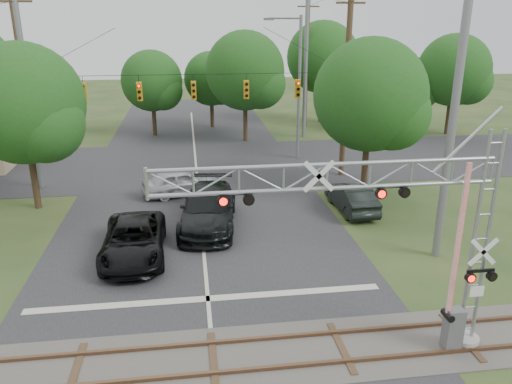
{
  "coord_description": "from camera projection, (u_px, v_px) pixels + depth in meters",
  "views": [
    {
      "loc": [
        -0.45,
        -10.63,
        9.7
      ],
      "look_at": [
        2.06,
        7.5,
        3.4
      ],
      "focal_mm": 35.0,
      "sensor_mm": 36.0,
      "label": 1
    }
  ],
  "objects": [
    {
      "name": "road_main",
      "position": [
        203.0,
        247.0,
        22.54
      ],
      "size": [
        14.0,
        90.0,
        0.02
      ],
      "primitive_type": "cube",
      "color": "#272729",
      "rests_on": "ground"
    },
    {
      "name": "road_cross",
      "position": [
        196.0,
        164.0,
        35.65
      ],
      "size": [
        90.0,
        12.0,
        0.02
      ],
      "primitive_type": "cube",
      "color": "#272729",
      "rests_on": "ground"
    },
    {
      "name": "railroad_track",
      "position": [
        213.0,
        359.0,
        15.04
      ],
      "size": [
        90.0,
        3.2,
        0.17
      ],
      "color": "#4D4943",
      "rests_on": "ground"
    },
    {
      "name": "crossing_gantry",
      "position": [
        388.0,
        226.0,
        13.97
      ],
      "size": [
        9.98,
        0.88,
        6.91
      ],
      "color": "#969791",
      "rests_on": "ground"
    },
    {
      "name": "traffic_signal_span",
      "position": [
        209.0,
        90.0,
        30.15
      ],
      "size": [
        19.34,
        0.36,
        11.5
      ],
      "color": "gray",
      "rests_on": "ground"
    },
    {
      "name": "pickup_black",
      "position": [
        134.0,
        240.0,
        21.39
      ],
      "size": [
        2.68,
        5.68,
        1.57
      ],
      "primitive_type": "imported",
      "rotation": [
        0.0,
        0.0,
        0.01
      ],
      "color": "black",
      "rests_on": "ground"
    },
    {
      "name": "car_dark",
      "position": [
        208.0,
        208.0,
        24.58
      ],
      "size": [
        3.35,
        6.67,
        1.86
      ],
      "primitive_type": "imported",
      "rotation": [
        0.0,
        0.0,
        -0.12
      ],
      "color": "black",
      "rests_on": "ground"
    },
    {
      "name": "sedan_silver",
      "position": [
        181.0,
        182.0,
        29.11
      ],
      "size": [
        4.85,
        3.0,
        1.54
      ],
      "primitive_type": "imported",
      "rotation": [
        0.0,
        0.0,
        1.85
      ],
      "color": "#A5A8AC",
      "rests_on": "ground"
    },
    {
      "name": "suv_dark",
      "position": [
        351.0,
        197.0,
        26.7
      ],
      "size": [
        1.76,
        4.6,
        1.5
      ],
      "primitive_type": "imported",
      "rotation": [
        0.0,
        0.0,
        3.18
      ],
      "color": "black",
      "rests_on": "ground"
    },
    {
      "name": "streetlight",
      "position": [
        297.0,
        81.0,
        35.33
      ],
      "size": [
        2.69,
        0.28,
        10.08
      ],
      "color": "gray",
      "rests_on": "ground"
    },
    {
      "name": "utility_poles",
      "position": [
        219.0,
        76.0,
        32.63
      ],
      "size": [
        24.64,
        28.48,
        13.42
      ],
      "color": "#41271E",
      "rests_on": "ground"
    },
    {
      "name": "treeline",
      "position": [
        192.0,
        74.0,
        40.4
      ],
      "size": [
        55.05,
        31.1,
        9.81
      ],
      "color": "#3A2A1A",
      "rests_on": "ground"
    }
  ]
}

